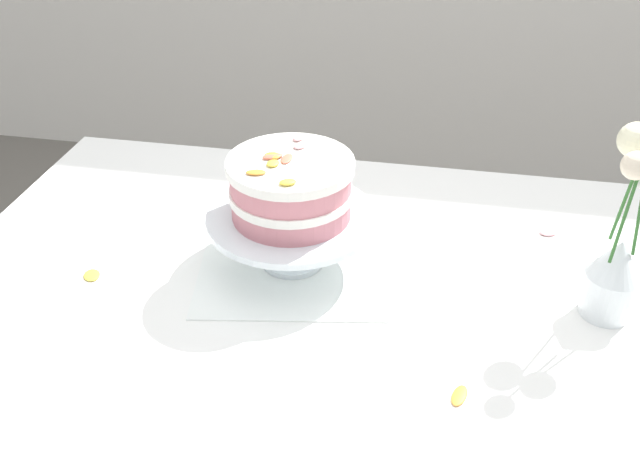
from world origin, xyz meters
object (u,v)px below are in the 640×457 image
Objects in this scene: cake_stand at (292,223)px; flower_vase at (620,248)px; layer_cake at (291,188)px; dining_table at (338,356)px.

flower_vase is at bearing -4.27° from cake_stand.
layer_cake reaches higher than cake_stand.
layer_cake is 0.67× the size of flower_vase.
cake_stand is at bearing 129.97° from dining_table.
cake_stand is 0.52m from flower_vase.
cake_stand is at bearing 18.00° from layer_cake.
cake_stand is at bearing 175.73° from flower_vase.
flower_vase is (0.52, -0.04, -0.03)m from layer_cake.
layer_cake is (-0.00, -0.00, 0.07)m from cake_stand.
cake_stand is 0.07m from layer_cake.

